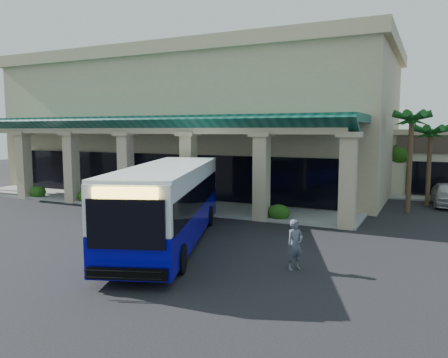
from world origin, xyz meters
The scene contains 9 objects.
ground centered at (0.00, 0.00, 0.00)m, with size 110.00×110.00×0.00m, color black.
main_building centered at (-8.00, 16.00, 5.67)m, with size 30.80×14.80×11.35m, color tan, non-canonical shape.
arcade centered at (-8.00, 6.80, 2.85)m, with size 30.00×6.20×5.70m, color #093930, non-canonical shape.
palm_0 centered at (8.50, 11.00, 3.30)m, with size 2.40×2.40×6.60m, color #124616, non-canonical shape.
palm_1 centered at (9.50, 14.00, 2.90)m, with size 2.40×2.40×5.80m, color #124616, non-canonical shape.
broadleaf_tree centered at (7.50, 19.00, 2.41)m, with size 2.60×2.60×4.81m, color #1C4710, non-canonical shape.
transit_bus centered at (-0.35, -1.00, 1.68)m, with size 2.79×12.01×3.35m, color #08039B, non-canonical shape.
pedestrian centered at (5.52, -2.11, 0.88)m, with size 0.64×0.42×1.76m, color #4D5462.
car_silver centered at (10.66, 14.53, 0.76)m, with size 1.80×4.47×1.52m, color #B5B5B5.
Camera 1 is at (9.70, -16.52, 4.83)m, focal length 35.00 mm.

